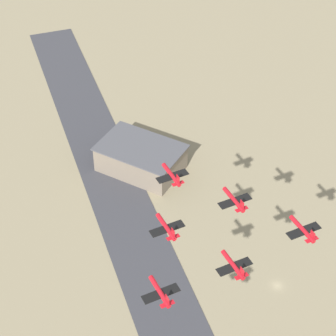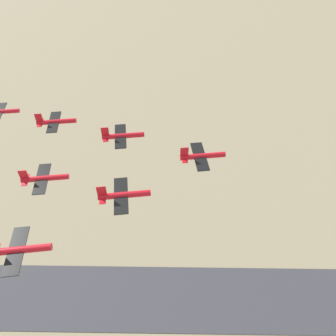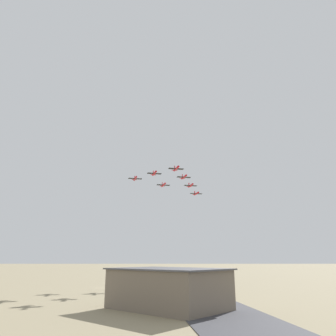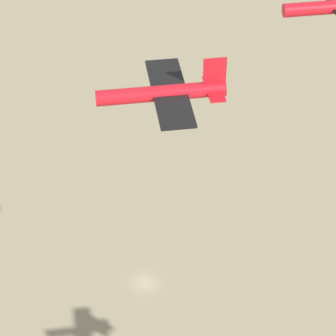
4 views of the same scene
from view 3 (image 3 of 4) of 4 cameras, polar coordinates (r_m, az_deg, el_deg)
ground_plane at (r=204.66m, az=-11.90°, el=-19.76°), size 3000.00×3000.00×0.00m
runway_strip at (r=209.05m, az=1.60°, el=-19.94°), size 369.88×334.79×0.20m
hangar at (r=118.40m, az=0.05°, el=-20.24°), size 39.11×25.88×13.25m
jet_0 at (r=216.50m, az=1.42°, el=-0.10°), size 10.11×9.93×3.62m
jet_1 at (r=236.50m, az=2.79°, el=-1.59°), size 10.11×9.93×3.62m
jet_2 at (r=231.66m, az=-2.39°, el=-0.94°), size 10.11×9.93×3.62m
jet_3 at (r=256.53m, az=3.94°, el=-3.06°), size 10.11×9.93×3.62m
jet_4 at (r=250.65m, az=-0.82°, el=-2.96°), size 10.11×9.93×3.62m
jet_5 at (r=247.59m, az=-5.74°, el=-1.83°), size 10.11×9.93×3.62m
jet_6 at (r=276.66m, az=4.93°, el=-4.46°), size 10.11×9.93×3.62m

